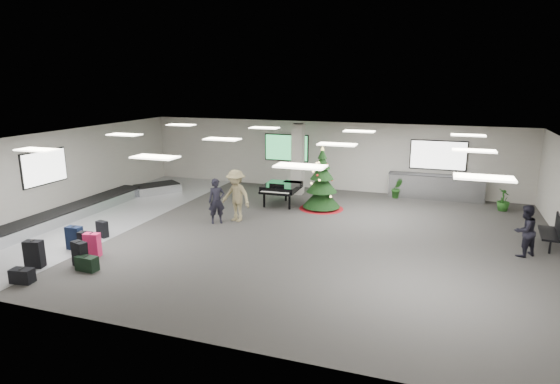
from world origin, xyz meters
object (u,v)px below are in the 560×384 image
(potted_plant_left, at_px, (397,189))
(traveler_b, at_px, (236,196))
(bench, at_px, (553,230))
(traveler_bench, at_px, (525,231))
(pink_suitcase, at_px, (92,245))
(baggage_carousel, at_px, (90,207))
(grand_piano, at_px, (281,188))
(service_counter, at_px, (436,187))
(potted_plant_right, at_px, (503,200))
(traveler_a, at_px, (217,201))
(christmas_tree, at_px, (322,188))

(potted_plant_left, bearing_deg, traveler_b, -134.01)
(bench, relative_size, traveler_bench, 1.03)
(pink_suitcase, bearing_deg, baggage_carousel, 121.34)
(baggage_carousel, xyz_separation_m, grand_piano, (6.76, 3.59, 0.52))
(traveler_b, height_order, traveler_bench, traveler_b)
(grand_piano, distance_m, traveler_b, 2.84)
(grand_piano, xyz_separation_m, bench, (9.69, -2.03, -0.17))
(baggage_carousel, distance_m, service_counter, 14.50)
(bench, height_order, traveler_b, traveler_b)
(pink_suitcase, bearing_deg, service_counter, 37.71)
(traveler_b, bearing_deg, potted_plant_right, 42.80)
(traveler_b, relative_size, traveler_bench, 1.23)
(baggage_carousel, height_order, traveler_a, traveler_a)
(bench, relative_size, potted_plant_left, 1.90)
(traveler_a, relative_size, traveler_bench, 1.05)
(service_counter, xyz_separation_m, bench, (3.61, -5.18, 0.01))
(baggage_carousel, relative_size, potted_plant_right, 10.76)
(grand_piano, height_order, potted_plant_left, grand_piano)
(pink_suitcase, bearing_deg, potted_plant_left, 41.93)
(christmas_tree, relative_size, bench, 1.60)
(bench, relative_size, potted_plant_right, 1.78)
(service_counter, distance_m, pink_suitcase, 14.15)
(pink_suitcase, xyz_separation_m, potted_plant_left, (7.84, 10.14, 0.07))
(potted_plant_right, bearing_deg, traveler_b, -153.33)
(traveler_b, distance_m, potted_plant_left, 7.62)
(grand_piano, height_order, traveler_b, traveler_b)
(pink_suitcase, height_order, traveler_bench, traveler_bench)
(bench, height_order, potted_plant_left, bench)
(grand_piano, xyz_separation_m, traveler_a, (-1.37, -3.19, 0.10))
(pink_suitcase, relative_size, traveler_b, 0.38)
(grand_piano, distance_m, potted_plant_left, 5.26)
(pink_suitcase, distance_m, traveler_a, 4.67)
(pink_suitcase, height_order, traveler_b, traveler_b)
(service_counter, bearing_deg, traveler_b, -139.66)
(traveler_b, relative_size, potted_plant_left, 2.28)
(traveler_a, bearing_deg, grand_piano, 30.92)
(christmas_tree, distance_m, traveler_b, 3.70)
(service_counter, relative_size, potted_plant_left, 4.78)
(service_counter, bearing_deg, potted_plant_left, -166.39)
(service_counter, height_order, grand_piano, service_counter)
(bench, bearing_deg, traveler_bench, -126.26)
(baggage_carousel, height_order, traveler_b, traveler_b)
(christmas_tree, relative_size, traveler_a, 1.56)
(baggage_carousel, xyz_separation_m, traveler_bench, (15.47, 0.45, 0.57))
(pink_suitcase, xyz_separation_m, potted_plant_right, (12.06, 9.45, 0.10))
(baggage_carousel, height_order, christmas_tree, christmas_tree)
(christmas_tree, distance_m, potted_plant_right, 7.27)
(bench, height_order, potted_plant_right, bench)
(service_counter, relative_size, traveler_b, 2.10)
(christmas_tree, distance_m, traveler_a, 4.44)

